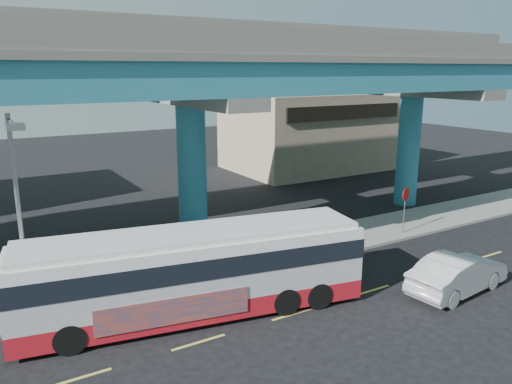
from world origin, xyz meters
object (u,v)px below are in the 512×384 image
street_lamp (18,194)px  sedan (458,273)px  stop_sign (405,200)px  transit_bus (195,270)px

street_lamp → sedan: bearing=-19.8°
street_lamp → stop_sign: bearing=2.2°
transit_bus → stop_sign: size_ratio=5.04×
transit_bus → street_lamp: size_ratio=1.75×
sedan → street_lamp: bearing=64.5°
transit_bus → sedan: (10.22, -3.84, -1.00)m
sedan → stop_sign: 7.47m
sedan → street_lamp: (-15.73, 5.65, 4.25)m
transit_bus → street_lamp: (-5.50, 1.81, 3.25)m
sedan → stop_sign: (3.68, 6.39, 1.22)m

